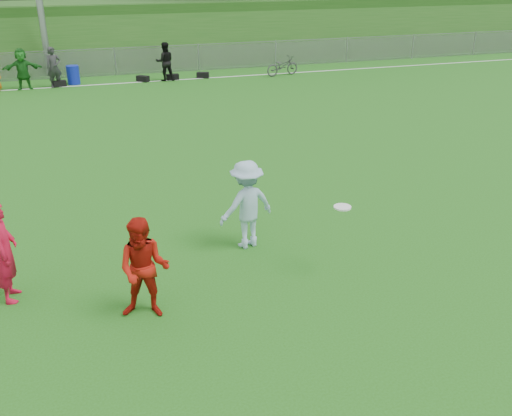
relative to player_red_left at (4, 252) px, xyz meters
name	(u,v)px	position (x,y,z in m)	size (l,w,h in m)	color
ground	(227,290)	(3.42, -0.84, -0.86)	(120.00, 120.00, 0.00)	#225912
sideline_far	(121,83)	(3.42, 17.16, -0.85)	(60.00, 0.10, 0.01)	white
fence	(115,61)	(3.42, 19.16, -0.21)	(58.00, 0.06, 1.30)	gray
berm	(98,20)	(3.42, 30.16, 0.64)	(120.00, 18.00, 3.00)	#1C4F16
spectator_row	(43,68)	(0.27, 17.16, -0.01)	(9.32, 0.79, 1.69)	red
gear_bags	(146,78)	(4.55, 17.26, -0.73)	(6.94, 0.58, 0.26)	black
player_red_left	(4,252)	(0.00, 0.00, 0.00)	(0.62, 0.41, 1.71)	red
player_red_center	(144,269)	(2.05, -1.17, -0.03)	(0.80, 0.62, 1.64)	#A5150B
player_blue	(247,205)	(4.21, 0.60, 0.00)	(1.11, 0.64, 1.72)	#96BBD0
frisbee	(342,207)	(5.43, -0.91, 0.42)	(0.30, 0.30, 0.03)	silver
recycling_bin	(73,75)	(1.46, 17.62, -0.45)	(0.54, 0.54, 0.80)	#0F1EA6
bicycle	(282,66)	(10.88, 16.69, -0.41)	(0.59, 1.69, 0.89)	#313133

